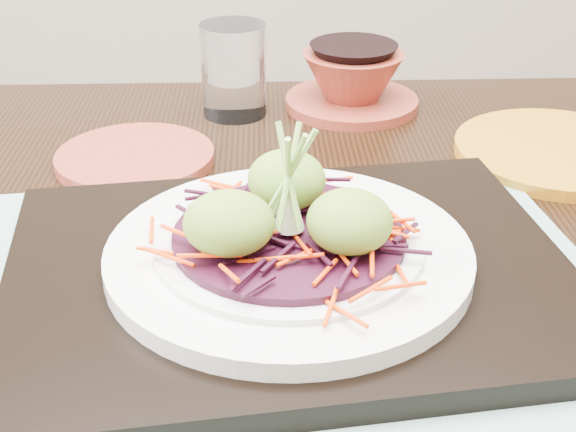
{
  "coord_description": "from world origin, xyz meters",
  "views": [
    {
      "loc": [
        -0.01,
        -0.68,
        1.12
      ],
      "look_at": [
        0.01,
        -0.13,
        0.82
      ],
      "focal_mm": 50.0,
      "sensor_mm": 36.0,
      "label": 1
    }
  ],
  "objects_px": {
    "dining_table": "(316,326)",
    "terracotta_side_plate": "(135,157)",
    "white_plate": "(289,252)",
    "terracotta_bowl_set": "(352,83)",
    "serving_tray": "(289,273)",
    "yellow_plate": "(558,151)",
    "water_glass": "(234,70)"
  },
  "relations": [
    {
      "from": "dining_table",
      "to": "serving_tray",
      "type": "distance_m",
      "value": 0.15
    },
    {
      "from": "dining_table",
      "to": "white_plate",
      "type": "relative_size",
      "value": 4.32
    },
    {
      "from": "dining_table",
      "to": "terracotta_side_plate",
      "type": "distance_m",
      "value": 0.26
    },
    {
      "from": "dining_table",
      "to": "terracotta_side_plate",
      "type": "relative_size",
      "value": 7.4
    },
    {
      "from": "serving_tray",
      "to": "dining_table",
      "type": "bearing_deg",
      "value": 63.93
    },
    {
      "from": "terracotta_bowl_set",
      "to": "terracotta_side_plate",
      "type": "bearing_deg",
      "value": -147.52
    },
    {
      "from": "serving_tray",
      "to": "terracotta_side_plate",
      "type": "distance_m",
      "value": 0.29
    },
    {
      "from": "dining_table",
      "to": "terracotta_bowl_set",
      "type": "height_order",
      "value": "terracotta_bowl_set"
    },
    {
      "from": "water_glass",
      "to": "yellow_plate",
      "type": "distance_m",
      "value": 0.38
    },
    {
      "from": "water_glass",
      "to": "serving_tray",
      "type": "bearing_deg",
      "value": -81.97
    },
    {
      "from": "terracotta_bowl_set",
      "to": "water_glass",
      "type": "bearing_deg",
      "value": -172.79
    },
    {
      "from": "terracotta_bowl_set",
      "to": "yellow_plate",
      "type": "relative_size",
      "value": 0.96
    },
    {
      "from": "dining_table",
      "to": "serving_tray",
      "type": "bearing_deg",
      "value": -108.88
    },
    {
      "from": "yellow_plate",
      "to": "white_plate",
      "type": "bearing_deg",
      "value": -140.6
    },
    {
      "from": "terracotta_side_plate",
      "to": "yellow_plate",
      "type": "relative_size",
      "value": 0.76
    },
    {
      "from": "white_plate",
      "to": "yellow_plate",
      "type": "xyz_separation_m",
      "value": [
        0.29,
        0.24,
        -0.03
      ]
    },
    {
      "from": "terracotta_bowl_set",
      "to": "serving_tray",
      "type": "bearing_deg",
      "value": -102.69
    },
    {
      "from": "dining_table",
      "to": "terracotta_bowl_set",
      "type": "relative_size",
      "value": 5.85
    },
    {
      "from": "white_plate",
      "to": "dining_table",
      "type": "bearing_deg",
      "value": 71.49
    },
    {
      "from": "serving_tray",
      "to": "terracotta_side_plate",
      "type": "xyz_separation_m",
      "value": [
        -0.15,
        0.24,
        -0.01
      ]
    },
    {
      "from": "dining_table",
      "to": "terracotta_bowl_set",
      "type": "xyz_separation_m",
      "value": [
        0.06,
        0.31,
        0.13
      ]
    },
    {
      "from": "white_plate",
      "to": "yellow_plate",
      "type": "relative_size",
      "value": 1.3
    },
    {
      "from": "terracotta_side_plate",
      "to": "white_plate",
      "type": "bearing_deg",
      "value": -57.38
    },
    {
      "from": "terracotta_side_plate",
      "to": "yellow_plate",
      "type": "height_order",
      "value": "yellow_plate"
    },
    {
      "from": "terracotta_bowl_set",
      "to": "dining_table",
      "type": "bearing_deg",
      "value": -101.05
    },
    {
      "from": "dining_table",
      "to": "water_glass",
      "type": "relative_size",
      "value": 11.29
    },
    {
      "from": "serving_tray",
      "to": "terracotta_bowl_set",
      "type": "xyz_separation_m",
      "value": [
        0.09,
        0.39,
        0.02
      ]
    },
    {
      "from": "serving_tray",
      "to": "terracotta_bowl_set",
      "type": "bearing_deg",
      "value": 69.75
    },
    {
      "from": "serving_tray",
      "to": "white_plate",
      "type": "bearing_deg",
      "value": 172.44
    },
    {
      "from": "serving_tray",
      "to": "yellow_plate",
      "type": "height_order",
      "value": "serving_tray"
    },
    {
      "from": "serving_tray",
      "to": "terracotta_bowl_set",
      "type": "distance_m",
      "value": 0.4
    },
    {
      "from": "white_plate",
      "to": "terracotta_bowl_set",
      "type": "bearing_deg",
      "value": 77.31
    }
  ]
}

